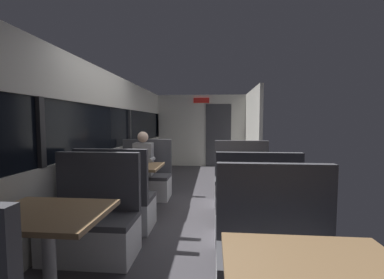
{
  "coord_description": "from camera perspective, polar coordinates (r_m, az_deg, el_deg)",
  "views": [
    {
      "loc": [
        0.39,
        -3.88,
        1.44
      ],
      "look_at": [
        -0.19,
        2.87,
        0.96
      ],
      "focal_mm": 23.35,
      "sensor_mm": 36.0,
      "label": 1
    }
  ],
  "objects": [
    {
      "name": "bench_near_window_facing_entry",
      "position": [
        3.02,
        -21.82,
        -17.82
      ],
      "size": [
        0.95,
        0.5,
        1.1
      ],
      "color": "silver",
      "rests_on": "ground_plane"
    },
    {
      "name": "bench_front_aisle_facing_entry",
      "position": [
        2.25,
        19.15,
        -25.71
      ],
      "size": [
        0.95,
        0.5,
        1.1
      ],
      "color": "silver",
      "rests_on": "ground_plane"
    },
    {
      "name": "bench_mid_window_facing_entry",
      "position": [
        4.87,
        -10.66,
        -9.17
      ],
      "size": [
        0.95,
        0.5,
        1.1
      ],
      "color": "silver",
      "rests_on": "ground_plane"
    },
    {
      "name": "seated_passenger",
      "position": [
        4.76,
        -10.93,
        -6.92
      ],
      "size": [
        0.47,
        0.55,
        1.26
      ],
      "color": "#26262D",
      "rests_on": "ground_plane"
    },
    {
      "name": "bench_rear_aisle_facing_end",
      "position": [
        3.21,
        14.24,
        -16.31
      ],
      "size": [
        0.95,
        0.5,
        1.1
      ],
      "color": "silver",
      "rests_on": "ground_plane"
    },
    {
      "name": "dining_table_rear_aisle",
      "position": [
        3.78,
        12.6,
        -8.21
      ],
      "size": [
        0.9,
        0.7,
        0.74
      ],
      "color": "#9E9EA3",
      "rests_on": "ground_plane"
    },
    {
      "name": "ground_plane",
      "position": [
        4.16,
        -0.81,
        -16.29
      ],
      "size": [
        3.3,
        9.2,
        0.02
      ],
      "primitive_type": "cube",
      "color": "#423F44"
    },
    {
      "name": "carriage_window_panel_left",
      "position": [
        4.31,
        -20.4,
        -0.58
      ],
      "size": [
        0.09,
        8.48,
        2.3
      ],
      "color": "beige",
      "rests_on": "ground_plane"
    },
    {
      "name": "bench_mid_window_facing_end",
      "position": [
        3.59,
        -16.84,
        -14.1
      ],
      "size": [
        0.95,
        0.5,
        1.1
      ],
      "color": "silver",
      "rests_on": "ground_plane"
    },
    {
      "name": "bench_rear_aisle_facing_entry",
      "position": [
        4.53,
        11.34,
        -10.19
      ],
      "size": [
        0.95,
        0.5,
        1.1
      ],
      "color": "silver",
      "rests_on": "ground_plane"
    },
    {
      "name": "carriage_aisle_panel_right",
      "position": [
        6.97,
        13.66,
        1.58
      ],
      "size": [
        0.08,
        2.4,
        2.3
      ],
      "primitive_type": "cube",
      "color": "beige",
      "rests_on": "ground_plane"
    },
    {
      "name": "dining_table_near_window",
      "position": [
        2.35,
        -30.06,
        -16.38
      ],
      "size": [
        0.9,
        0.7,
        0.74
      ],
      "color": "#9E9EA3",
      "rests_on": "ground_plane"
    },
    {
      "name": "carriage_end_bulkhead",
      "position": [
        8.09,
        2.57,
        1.94
      ],
      "size": [
        2.9,
        0.11,
        2.3
      ],
      "color": "beige",
      "rests_on": "ground_plane"
    },
    {
      "name": "dining_table_mid_window",
      "position": [
        4.15,
        -13.33,
        -7.13
      ],
      "size": [
        0.9,
        0.7,
        0.74
      ],
      "color": "#9E9EA3",
      "rests_on": "ground_plane"
    }
  ]
}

